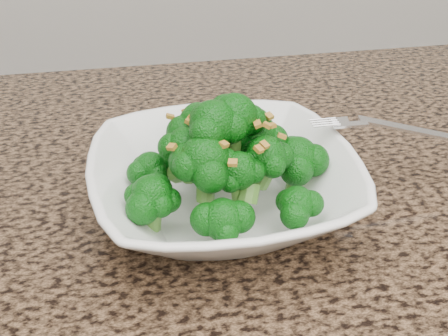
{
  "coord_description": "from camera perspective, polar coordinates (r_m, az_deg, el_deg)",
  "views": [
    {
      "loc": [
        -0.12,
        -0.03,
        1.22
      ],
      "look_at": [
        -0.04,
        0.41,
        0.95
      ],
      "focal_mm": 45.0,
      "sensor_mm": 36.0,
      "label": 1
    }
  ],
  "objects": [
    {
      "name": "fork",
      "position": [
        0.58,
        13.73,
        4.33
      ],
      "size": [
        0.17,
        0.06,
        0.01
      ],
      "primitive_type": null,
      "rotation": [
        0.0,
        0.0,
        -0.2
      ],
      "color": "silver",
      "rests_on": "bowl"
    },
    {
      "name": "granite_counter",
      "position": [
        0.49,
        7.17,
        -12.66
      ],
      "size": [
        1.64,
        1.04,
        0.03
      ],
      "primitive_type": "cube",
      "color": "brown",
      "rests_on": "cabinet"
    },
    {
      "name": "garlic_topping",
      "position": [
        0.48,
        0.0,
        9.39
      ],
      "size": [
        0.13,
        0.13,
        0.01
      ],
      "primitive_type": null,
      "color": "#C0892F",
      "rests_on": "broccoli_pile"
    },
    {
      "name": "broccoli_pile",
      "position": [
        0.5,
        0.0,
        4.96
      ],
      "size": [
        0.22,
        0.22,
        0.08
      ],
      "primitive_type": null,
      "color": "#0A5D0C",
      "rests_on": "bowl"
    },
    {
      "name": "bowl",
      "position": [
        0.54,
        -0.0,
        -1.73
      ],
      "size": [
        0.26,
        0.26,
        0.06
      ],
      "primitive_type": "imported",
      "rotation": [
        0.0,
        0.0,
        0.03
      ],
      "color": "white",
      "rests_on": "granite_counter"
    }
  ]
}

